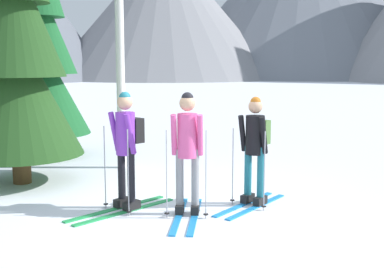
# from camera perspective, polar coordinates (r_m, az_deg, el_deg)

# --- Properties ---
(ground_plane) EXTENTS (400.00, 400.00, 0.00)m
(ground_plane) POSITION_cam_1_polar(r_m,az_deg,el_deg) (7.38, -1.41, -8.52)
(ground_plane) COLOR white
(skier_in_purple) EXTENTS (1.38, 1.57, 1.72)m
(skier_in_purple) POSITION_cam_1_polar(r_m,az_deg,el_deg) (7.21, -7.55, -1.10)
(skier_in_purple) COLOR green
(skier_in_purple) RESTS_ON ground
(skier_in_pink) EXTENTS (0.61, 1.69, 1.73)m
(skier_in_pink) POSITION_cam_1_polar(r_m,az_deg,el_deg) (6.89, -0.54, -1.61)
(skier_in_pink) COLOR #1E84D1
(skier_in_pink) RESTS_ON ground
(skier_in_black) EXTENTS (1.13, 1.50, 1.63)m
(skier_in_black) POSITION_cam_1_polar(r_m,az_deg,el_deg) (7.46, 7.28, -1.21)
(skier_in_black) COLOR #1E84D1
(skier_in_black) RESTS_ON ground
(pine_tree_near) EXTENTS (2.20, 2.20, 5.31)m
(pine_tree_near) POSITION_cam_1_polar(r_m,az_deg,el_deg) (11.80, -17.20, 9.34)
(pine_tree_near) COLOR #51381E
(pine_tree_near) RESTS_ON ground
(pine_tree_far) EXTENTS (2.20, 2.20, 5.33)m
(pine_tree_far) POSITION_cam_1_polar(r_m,az_deg,el_deg) (9.17, -19.60, 9.70)
(pine_tree_far) COLOR #51381E
(pine_tree_far) RESTS_ON ground
(birch_tree_tall) EXTENTS (0.65, 0.34, 4.92)m
(birch_tree_tall) POSITION_cam_1_polar(r_m,az_deg,el_deg) (10.08, -8.23, 10.39)
(birch_tree_tall) COLOR silver
(birch_tree_tall) RESTS_ON ground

